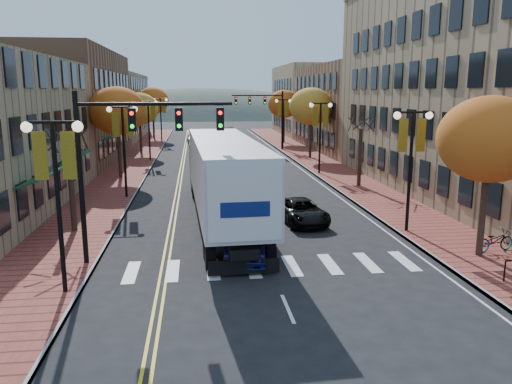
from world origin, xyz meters
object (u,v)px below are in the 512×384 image
object	(u,v)px
black_suv	(301,211)
semi_truck	(222,172)
navy_sedan	(246,240)
bicycle	(495,240)

from	to	relation	value
black_suv	semi_truck	bearing A→B (deg)	161.16
semi_truck	black_suv	bearing A→B (deg)	-14.52
navy_sedan	black_suv	distance (m)	6.48
semi_truck	black_suv	world-z (taller)	semi_truck
black_suv	navy_sedan	bearing A→B (deg)	-130.04
navy_sedan	semi_truck	bearing A→B (deg)	102.82
semi_truck	bicycle	xyz separation A→B (m)	(11.45, -7.21, -2.05)
semi_truck	black_suv	size ratio (longest dim) A/B	4.04
semi_truck	bicycle	distance (m)	13.68
navy_sedan	bicycle	distance (m)	10.82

